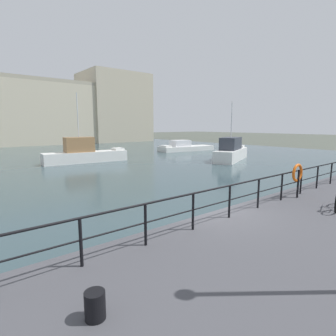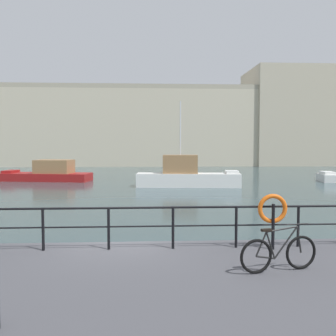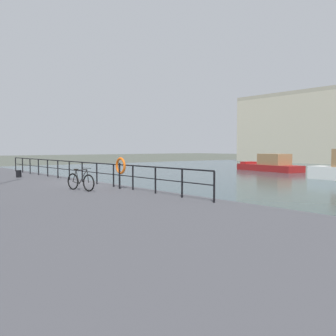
# 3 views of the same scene
# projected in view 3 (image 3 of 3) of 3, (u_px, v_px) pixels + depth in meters

# --- Properties ---
(ground_plane) EXTENTS (240.00, 240.00, 0.00)m
(ground_plane) POSITION_uv_depth(u_px,v_px,m) (98.00, 199.00, 20.34)
(ground_plane) COLOR #4C5147
(moored_harbor_tender) EXTENTS (8.99, 4.11, 2.05)m
(moored_harbor_tender) POSITION_uv_depth(u_px,v_px,m) (270.00, 165.00, 44.45)
(moored_harbor_tender) COLOR maroon
(moored_harbor_tender) RESTS_ON water_basin
(quay_railing) EXTENTS (21.10, 0.07, 1.08)m
(quay_railing) POSITION_uv_depth(u_px,v_px,m) (75.00, 167.00, 20.61)
(quay_railing) COLOR black
(quay_railing) RESTS_ON quay_promenade
(parked_bicycle) EXTENTS (1.74, 0.44, 0.98)m
(parked_bicycle) POSITION_uv_depth(u_px,v_px,m) (81.00, 181.00, 15.96)
(parked_bicycle) COLOR black
(parked_bicycle) RESTS_ON quay_promenade
(mooring_bollard) EXTENTS (0.32, 0.32, 0.44)m
(mooring_bollard) POSITION_uv_depth(u_px,v_px,m) (19.00, 174.00, 23.10)
(mooring_bollard) COLOR black
(mooring_bollard) RESTS_ON quay_promenade
(life_ring_stand) EXTENTS (0.75, 0.16, 1.40)m
(life_ring_stand) POSITION_uv_depth(u_px,v_px,m) (121.00, 167.00, 16.67)
(life_ring_stand) COLOR black
(life_ring_stand) RESTS_ON quay_promenade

